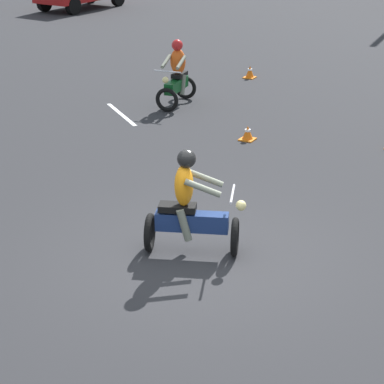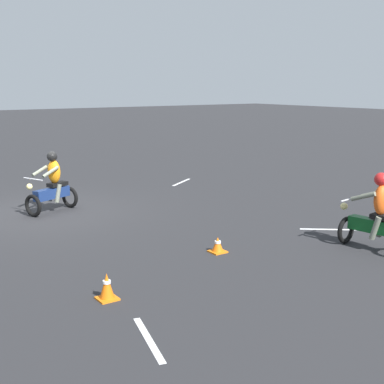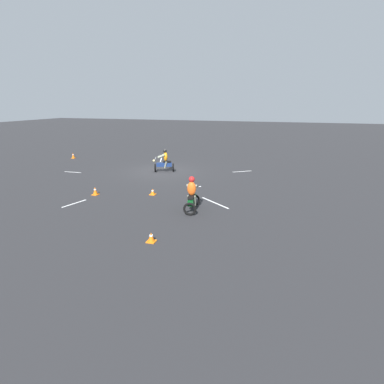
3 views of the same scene
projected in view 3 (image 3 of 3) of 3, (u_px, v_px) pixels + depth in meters
ground_plane at (162, 171)px, 21.89m from camera, size 120.00×120.00×0.00m
motorcycle_rider_foreground at (165, 162)px, 21.51m from camera, size 1.54×1.09×1.66m
motorcycle_rider_background at (192, 196)px, 13.73m from camera, size 0.84×1.55×1.66m
traffic_cone_near_left at (153, 192)px, 16.30m from camera, size 0.32×0.32×0.32m
traffic_cone_near_right at (95, 191)px, 16.26m from camera, size 0.32×0.32×0.45m
traffic_cone_mid_center at (151, 237)px, 10.80m from camera, size 0.32×0.32×0.36m
traffic_cone_mid_left at (73, 156)px, 26.80m from camera, size 0.32×0.32×0.48m
lane_stripe_e at (73, 172)px, 21.56m from camera, size 1.35×0.17×0.01m
lane_stripe_n at (74, 203)px, 14.92m from camera, size 0.46×1.38×0.01m
lane_stripe_nw at (215, 203)px, 15.02m from camera, size 1.71×1.37×0.01m
lane_stripe_sw at (242, 171)px, 21.78m from camera, size 1.30×0.92×0.01m
lane_stripe_s at (161, 160)px, 26.13m from camera, size 0.74×1.80×0.01m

